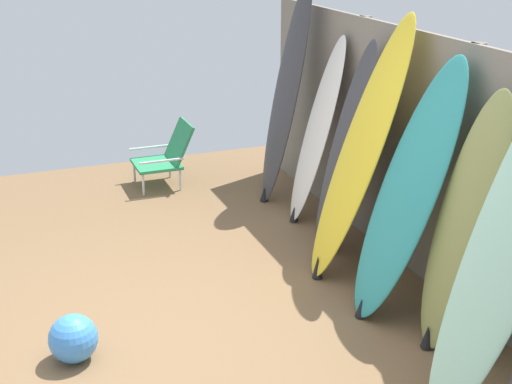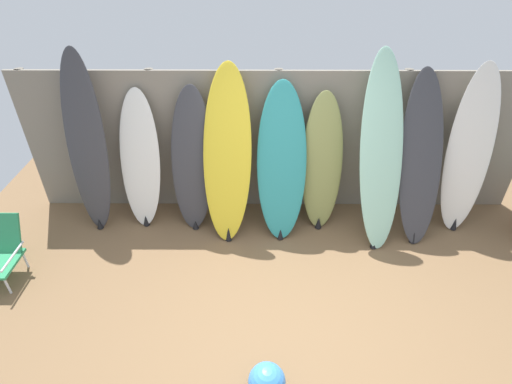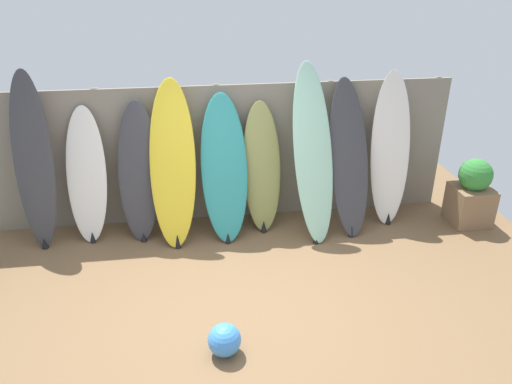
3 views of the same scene
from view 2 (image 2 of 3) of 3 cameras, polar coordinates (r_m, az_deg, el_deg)
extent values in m
plane|color=brown|center=(3.96, 3.68, -18.93)|extent=(7.68, 7.68, 0.00)
cube|color=gray|center=(4.91, 2.95, 6.93)|extent=(6.08, 0.04, 1.80)
cylinder|color=#6C655B|center=(5.61, -28.13, 6.39)|extent=(0.10, 0.10, 1.80)
cylinder|color=#6C655B|center=(5.09, -13.61, 7.00)|extent=(0.10, 0.10, 1.80)
cylinder|color=#6C655B|center=(4.95, 2.94, 7.15)|extent=(0.10, 0.10, 1.80)
cylinder|color=#6C655B|center=(5.22, 19.05, 6.73)|extent=(0.10, 0.10, 1.80)
cylinder|color=#6C655B|center=(5.84, 32.62, 5.97)|extent=(0.10, 0.10, 1.80)
ellipsoid|color=#38383D|center=(4.95, -23.04, 6.23)|extent=(0.45, 0.51, 2.10)
cone|color=black|center=(5.28, -21.44, -4.21)|extent=(0.08, 0.08, 0.13)
ellipsoid|color=white|center=(4.90, -16.23, 4.37)|extent=(0.53, 0.53, 1.64)
cone|color=black|center=(5.15, -15.44, -3.91)|extent=(0.08, 0.08, 0.14)
ellipsoid|color=#38383D|center=(4.69, -9.13, 4.43)|extent=(0.56, 0.54, 1.71)
cone|color=black|center=(4.98, -8.62, -4.61)|extent=(0.08, 0.08, 0.11)
ellipsoid|color=yellow|center=(4.50, -4.13, 5.18)|extent=(0.60, 0.78, 1.95)
cone|color=black|center=(4.75, -3.94, -5.97)|extent=(0.08, 0.08, 0.18)
ellipsoid|color=teal|center=(4.55, 3.69, 4.19)|extent=(0.57, 0.71, 1.76)
cone|color=black|center=(4.78, 3.51, -5.99)|extent=(0.08, 0.08, 0.13)
ellipsoid|color=olive|center=(4.72, 9.43, 4.10)|extent=(0.49, 0.47, 1.64)
cone|color=black|center=(4.98, 8.93, -4.33)|extent=(0.08, 0.08, 0.15)
ellipsoid|color=#9ED6BC|center=(4.59, 17.47, 5.30)|extent=(0.57, 0.91, 2.11)
cone|color=black|center=(4.85, 16.52, -7.01)|extent=(0.08, 0.08, 0.12)
ellipsoid|color=#38383D|center=(4.86, 22.49, 4.34)|extent=(0.54, 0.83, 1.88)
cone|color=black|center=(5.06, 21.56, -6.03)|extent=(0.08, 0.08, 0.14)
ellipsoid|color=white|center=(5.18, 28.16, 5.11)|extent=(0.55, 0.54, 1.95)
cone|color=black|center=(5.47, 26.50, -4.08)|extent=(0.08, 0.08, 0.15)
cylinder|color=silver|center=(4.85, -31.96, -11.28)|extent=(0.02, 0.02, 0.22)
cylinder|color=silver|center=(5.07, -30.08, -8.34)|extent=(0.02, 0.02, 0.22)
cylinder|color=silver|center=(4.80, -31.44, -7.81)|extent=(0.02, 0.44, 0.02)
sphere|color=#3F8CE5|center=(3.50, 1.56, -25.46)|extent=(0.30, 0.30, 0.30)
camera|label=1|loc=(4.24, 68.75, 3.49)|focal=50.00mm
camera|label=3|loc=(1.69, -174.95, -32.23)|focal=35.00mm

